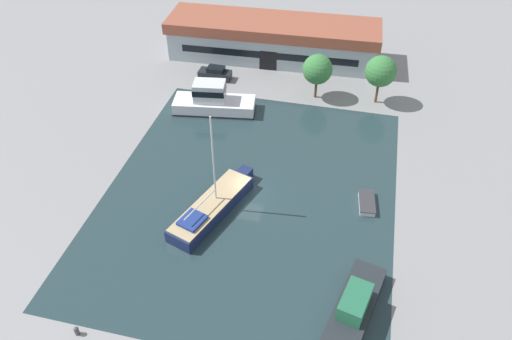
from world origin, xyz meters
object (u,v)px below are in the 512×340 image
object	(u,v)px
parked_car	(215,73)
cabin_boat	(355,305)
warehouse_building	(273,39)
quay_tree_by_water	(381,71)
motor_cruiser	(213,101)
quay_tree_near_building	(317,69)
sailboat_moored	(213,206)
small_dinghy	(367,203)

from	to	relation	value
parked_car	cabin_boat	size ratio (longest dim) A/B	0.49
warehouse_building	cabin_boat	size ratio (longest dim) A/B	3.34
quay_tree_by_water	motor_cruiser	distance (m)	20.82
quay_tree_near_building	cabin_boat	xyz separation A→B (m)	(7.62, -31.29, -3.06)
sailboat_moored	quay_tree_near_building	bearing A→B (deg)	92.68
quay_tree_by_water	parked_car	size ratio (longest dim) A/B	1.43
small_dinghy	cabin_boat	distance (m)	12.65
parked_car	sailboat_moored	distance (m)	25.67
small_dinghy	quay_tree_by_water	bearing A→B (deg)	-96.48
motor_cruiser	quay_tree_near_building	bearing A→B (deg)	-71.48
quay_tree_near_building	cabin_boat	distance (m)	32.35
quay_tree_near_building	motor_cruiser	xyz separation A→B (m)	(-11.86, -6.07, -2.57)
sailboat_moored	small_dinghy	world-z (taller)	sailboat_moored
warehouse_building	small_dinghy	bearing A→B (deg)	-63.69
sailboat_moored	motor_cruiser	distance (m)	17.81
parked_car	small_dinghy	world-z (taller)	parked_car
motor_cruiser	cabin_boat	size ratio (longest dim) A/B	1.16
warehouse_building	quay_tree_by_water	xyz separation A→B (m)	(15.26, -8.82, 1.59)
small_dinghy	quay_tree_near_building	bearing A→B (deg)	-74.27
motor_cruiser	small_dinghy	distance (m)	23.37
small_dinghy	cabin_boat	xyz separation A→B (m)	(-0.18, -12.63, 0.61)
parked_car	sailboat_moored	bearing A→B (deg)	-162.80
motor_cruiser	warehouse_building	bearing A→B (deg)	-23.89
warehouse_building	sailboat_moored	size ratio (longest dim) A/B	2.55
warehouse_building	quay_tree_near_building	bearing A→B (deg)	-53.49
quay_tree_near_building	quay_tree_by_water	xyz separation A→B (m)	(7.64, 0.60, 0.38)
sailboat_moored	small_dinghy	size ratio (longest dim) A/B	3.31
warehouse_building	quay_tree_by_water	distance (m)	17.70
quay_tree_by_water	motor_cruiser	bearing A→B (deg)	-161.13
warehouse_building	quay_tree_near_building	distance (m)	12.17
parked_car	cabin_boat	world-z (taller)	cabin_boat
warehouse_building	quay_tree_near_building	world-z (taller)	quay_tree_near_building
small_dinghy	sailboat_moored	bearing A→B (deg)	10.07
parked_car	small_dinghy	bearing A→B (deg)	-132.12
small_dinghy	parked_car	bearing A→B (deg)	-49.89
cabin_boat	quay_tree_near_building	bearing A→B (deg)	116.84
quay_tree_near_building	quay_tree_by_water	bearing A→B (deg)	4.47
parked_car	small_dinghy	xyz separation A→B (m)	(21.71, -20.20, -0.56)
quay_tree_near_building	quay_tree_by_water	size ratio (longest dim) A/B	0.93
quay_tree_near_building	parked_car	world-z (taller)	quay_tree_near_building
parked_car	quay_tree_by_water	bearing A→B (deg)	-91.69
motor_cruiser	small_dinghy	xyz separation A→B (m)	(19.66, -12.59, -1.10)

